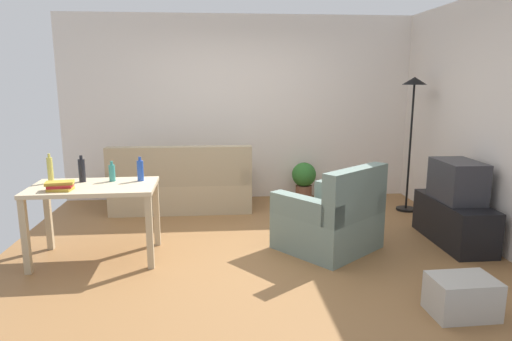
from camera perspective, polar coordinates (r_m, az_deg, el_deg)
name	(u,v)px	position (r m, az deg, el deg)	size (l,w,h in m)	color
ground_plane	(251,249)	(4.87, -0.69, -10.01)	(5.20, 4.40, 0.02)	olive
wall_rear	(240,109)	(6.74, -2.09, 7.89)	(5.20, 0.10, 2.70)	silver
wall_right	(495,121)	(5.40, 28.15, 5.64)	(0.10, 4.40, 2.70)	beige
couch	(182,187)	(6.30, -9.39, -2.13)	(1.89, 0.84, 0.92)	tan
tv_stand	(454,222)	(5.42, 23.93, -5.97)	(0.44, 1.10, 0.48)	black
tv	(458,181)	(5.31, 24.36, -1.22)	(0.41, 0.60, 0.44)	#2D2D33
torchiere_lamp	(413,107)	(6.32, 19.37, 7.59)	(0.32, 0.32, 1.81)	black
desk	(94,196)	(4.69, -19.95, -3.07)	(1.22, 0.73, 0.76)	#C6B28E
potted_plant	(304,178)	(6.69, 6.13, -1.01)	(0.36, 0.36, 0.57)	brown
armchair	(332,220)	(4.81, 9.65, -6.26)	(1.23, 1.22, 0.92)	slate
storage_box	(462,296)	(3.88, 24.80, -14.36)	(0.48, 0.34, 0.30)	#A8A399
bottle_squat	(50,170)	(4.89, -24.78, 0.07)	(0.06, 0.06, 0.30)	#BCB24C
bottle_dark	(82,170)	(4.83, -21.33, 0.04)	(0.07, 0.07, 0.27)	black
bottle_tall	(112,173)	(4.76, -17.89, -0.26)	(0.06, 0.06, 0.21)	teal
bottle_blue	(140,170)	(4.70, -14.54, 0.02)	(0.06, 0.06, 0.25)	#2347A3
book_stack	(60,186)	(4.55, -23.72, -1.81)	(0.27, 0.19, 0.08)	#B7932D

